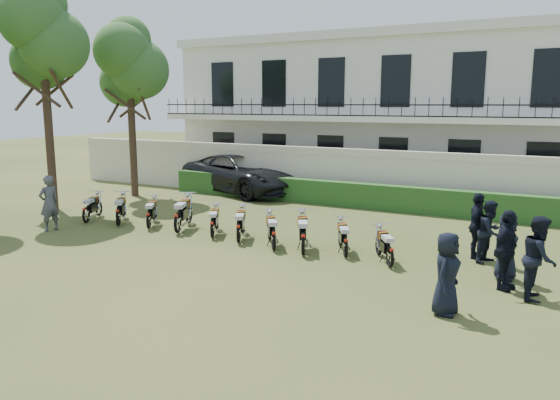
{
  "coord_description": "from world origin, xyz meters",
  "views": [
    {
      "loc": [
        8.65,
        -13.39,
        4.16
      ],
      "look_at": [
        0.43,
        1.6,
        1.13
      ],
      "focal_mm": 35.0,
      "sensor_mm": 36.0,
      "label": 1
    }
  ],
  "objects_px": {
    "officer_2": "(506,250)",
    "officer_3": "(507,247)",
    "motorcycle_8": "(345,242)",
    "officer_0": "(447,274)",
    "tree_west_near": "(130,63)",
    "tree_west_mid": "(42,36)",
    "officer_5": "(477,226)",
    "motorcycle_6": "(273,235)",
    "motorcycle_9": "(390,252)",
    "motorcycle_3": "(177,218)",
    "inspector": "(49,203)",
    "motorcycle_1": "(118,213)",
    "motorcycle_0": "(86,211)",
    "motorcycle_5": "(239,229)",
    "officer_4": "(490,232)",
    "motorcycle_7": "(303,238)",
    "suv": "(243,174)",
    "officer_1": "(539,258)",
    "motorcycle_4": "(212,225)",
    "motorcycle_2": "(149,216)"
  },
  "relations": [
    {
      "from": "motorcycle_2",
      "to": "motorcycle_6",
      "type": "xyz_separation_m",
      "value": [
        4.97,
        -0.34,
        0.01
      ]
    },
    {
      "from": "suv",
      "to": "officer_2",
      "type": "xyz_separation_m",
      "value": [
        12.49,
        -8.62,
        0.01
      ]
    },
    {
      "from": "motorcycle_1",
      "to": "motorcycle_3",
      "type": "distance_m",
      "value": 2.46
    },
    {
      "from": "motorcycle_5",
      "to": "officer_4",
      "type": "relative_size",
      "value": 1.01
    },
    {
      "from": "motorcycle_5",
      "to": "motorcycle_0",
      "type": "bearing_deg",
      "value": 155.02
    },
    {
      "from": "motorcycle_8",
      "to": "motorcycle_9",
      "type": "bearing_deg",
      "value": -43.15
    },
    {
      "from": "motorcycle_4",
      "to": "officer_0",
      "type": "height_order",
      "value": "officer_0"
    },
    {
      "from": "motorcycle_5",
      "to": "motorcycle_8",
      "type": "relative_size",
      "value": 1.09
    },
    {
      "from": "motorcycle_1",
      "to": "motorcycle_2",
      "type": "xyz_separation_m",
      "value": [
        1.22,
        0.16,
        -0.02
      ]
    },
    {
      "from": "motorcycle_8",
      "to": "officer_0",
      "type": "height_order",
      "value": "officer_0"
    },
    {
      "from": "motorcycle_3",
      "to": "officer_2",
      "type": "relative_size",
      "value": 1.07
    },
    {
      "from": "officer_0",
      "to": "officer_5",
      "type": "distance_m",
      "value": 4.48
    },
    {
      "from": "tree_west_near",
      "to": "tree_west_mid",
      "type": "bearing_deg",
      "value": -97.13
    },
    {
      "from": "officer_0",
      "to": "motorcycle_8",
      "type": "bearing_deg",
      "value": 52.6
    },
    {
      "from": "motorcycle_6",
      "to": "motorcycle_9",
      "type": "relative_size",
      "value": 1.05
    },
    {
      "from": "motorcycle_5",
      "to": "officer_5",
      "type": "xyz_separation_m",
      "value": [
        6.49,
        1.81,
        0.44
      ]
    },
    {
      "from": "officer_4",
      "to": "officer_5",
      "type": "distance_m",
      "value": 0.46
    },
    {
      "from": "motorcycle_5",
      "to": "officer_1",
      "type": "distance_m",
      "value": 8.24
    },
    {
      "from": "motorcycle_5",
      "to": "officer_1",
      "type": "height_order",
      "value": "officer_1"
    },
    {
      "from": "motorcycle_4",
      "to": "motorcycle_6",
      "type": "distance_m",
      "value": 2.41
    },
    {
      "from": "inspector",
      "to": "tree_west_near",
      "type": "bearing_deg",
      "value": -152.05
    },
    {
      "from": "inspector",
      "to": "officer_5",
      "type": "bearing_deg",
      "value": 112.02
    },
    {
      "from": "motorcycle_4",
      "to": "motorcycle_5",
      "type": "bearing_deg",
      "value": -35.86
    },
    {
      "from": "tree_west_mid",
      "to": "officer_0",
      "type": "height_order",
      "value": "tree_west_mid"
    },
    {
      "from": "motorcycle_4",
      "to": "officer_3",
      "type": "distance_m",
      "value": 8.49
    },
    {
      "from": "motorcycle_5",
      "to": "officer_0",
      "type": "distance_m",
      "value": 7.17
    },
    {
      "from": "motorcycle_1",
      "to": "motorcycle_2",
      "type": "height_order",
      "value": "motorcycle_1"
    },
    {
      "from": "motorcycle_6",
      "to": "motorcycle_8",
      "type": "bearing_deg",
      "value": -25.67
    },
    {
      "from": "motorcycle_8",
      "to": "suv",
      "type": "bearing_deg",
      "value": 107.25
    },
    {
      "from": "motorcycle_2",
      "to": "officer_4",
      "type": "bearing_deg",
      "value": -24.61
    },
    {
      "from": "motorcycle_1",
      "to": "inspector",
      "type": "height_order",
      "value": "inspector"
    },
    {
      "from": "motorcycle_3",
      "to": "motorcycle_1",
      "type": "bearing_deg",
      "value": 159.74
    },
    {
      "from": "motorcycle_0",
      "to": "motorcycle_5",
      "type": "height_order",
      "value": "motorcycle_5"
    },
    {
      "from": "officer_2",
      "to": "officer_3",
      "type": "xyz_separation_m",
      "value": [
        -0.06,
        0.81,
        -0.12
      ]
    },
    {
      "from": "motorcycle_7",
      "to": "officer_5",
      "type": "xyz_separation_m",
      "value": [
        4.21,
        2.07,
        0.4
      ]
    },
    {
      "from": "inspector",
      "to": "officer_4",
      "type": "relative_size",
      "value": 1.11
    },
    {
      "from": "tree_west_mid",
      "to": "officer_5",
      "type": "distance_m",
      "value": 16.9
    },
    {
      "from": "motorcycle_2",
      "to": "motorcycle_3",
      "type": "distance_m",
      "value": 1.24
    },
    {
      "from": "motorcycle_0",
      "to": "motorcycle_1",
      "type": "xyz_separation_m",
      "value": [
        1.34,
        0.19,
        0.03
      ]
    },
    {
      "from": "officer_3",
      "to": "officer_5",
      "type": "xyz_separation_m",
      "value": [
        -0.94,
        1.54,
        0.1
      ]
    },
    {
      "from": "officer_1",
      "to": "officer_4",
      "type": "relative_size",
      "value": 1.09
    },
    {
      "from": "suv",
      "to": "officer_5",
      "type": "relative_size",
      "value": 3.6
    },
    {
      "from": "officer_0",
      "to": "motorcycle_3",
      "type": "bearing_deg",
      "value": 76.07
    },
    {
      "from": "suv",
      "to": "officer_3",
      "type": "bearing_deg",
      "value": -104.27
    },
    {
      "from": "officer_5",
      "to": "tree_west_mid",
      "type": "bearing_deg",
      "value": 90.1
    },
    {
      "from": "officer_2",
      "to": "motorcycle_9",
      "type": "bearing_deg",
      "value": 99.17
    },
    {
      "from": "motorcycle_1",
      "to": "motorcycle_9",
      "type": "xyz_separation_m",
      "value": [
        9.6,
        -0.17,
        -0.05
      ]
    },
    {
      "from": "officer_2",
      "to": "motorcycle_3",
      "type": "bearing_deg",
      "value": 102.13
    },
    {
      "from": "tree_west_near",
      "to": "officer_5",
      "type": "height_order",
      "value": "tree_west_near"
    },
    {
      "from": "officer_5",
      "to": "motorcycle_6",
      "type": "bearing_deg",
      "value": 108.77
    }
  ]
}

